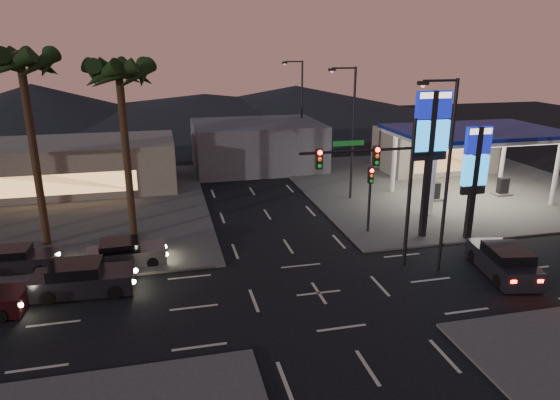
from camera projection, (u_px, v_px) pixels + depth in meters
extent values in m
plane|color=black|center=(319.00, 293.00, 24.18)|extent=(140.00, 140.00, 0.00)
cube|color=#47443F|center=(441.00, 185.00, 42.56)|extent=(24.00, 24.00, 0.12)
cube|color=#47443F|center=(36.00, 213.00, 35.48)|extent=(24.00, 24.00, 0.12)
cylinder|color=silver|center=(433.00, 182.00, 34.22)|extent=(0.36, 0.36, 5.00)
cylinder|color=silver|center=(556.00, 173.00, 36.43)|extent=(0.36, 0.36, 5.00)
cylinder|color=silver|center=(394.00, 163.00, 39.79)|extent=(0.36, 0.36, 5.00)
cylinder|color=silver|center=(503.00, 156.00, 42.00)|extent=(0.36, 0.36, 5.00)
cube|color=silver|center=(476.00, 133.00, 37.30)|extent=(12.00, 8.00, 0.50)
cube|color=white|center=(475.00, 137.00, 37.39)|extent=(11.60, 7.60, 0.06)
cube|color=navy|center=(476.00, 131.00, 37.26)|extent=(12.20, 8.20, 0.25)
cube|color=black|center=(434.00, 192.00, 37.96)|extent=(0.80, 0.50, 1.40)
cube|color=black|center=(503.00, 187.00, 39.28)|extent=(0.80, 0.50, 1.40)
cube|color=#726B5B|center=(434.00, 150.00, 47.06)|extent=(10.00, 6.00, 4.00)
cube|color=black|center=(428.00, 167.00, 29.82)|extent=(0.35, 0.35, 9.00)
cube|color=navy|center=(434.00, 105.00, 28.71)|extent=(2.20, 0.30, 1.60)
cube|color=white|center=(435.00, 95.00, 28.55)|extent=(1.98, 0.32, 0.35)
cube|color=#1782DB|center=(431.00, 136.00, 29.25)|extent=(2.20, 0.30, 1.80)
cube|color=black|center=(429.00, 156.00, 29.61)|extent=(2.09, 0.28, 0.50)
cube|color=black|center=(473.00, 185.00, 29.75)|extent=(0.35, 0.35, 7.00)
cube|color=navy|center=(478.00, 140.00, 28.94)|extent=(1.60, 0.30, 1.60)
cube|color=white|center=(480.00, 131.00, 28.77)|extent=(1.44, 0.32, 0.35)
cube|color=#1782DB|center=(475.00, 170.00, 29.48)|extent=(1.60, 0.30, 1.80)
cube|color=black|center=(472.00, 190.00, 29.84)|extent=(1.52, 0.28, 0.50)
cylinder|color=black|center=(409.00, 195.00, 26.06)|extent=(0.20, 0.20, 8.00)
cylinder|color=black|center=(358.00, 151.00, 24.65)|extent=(6.00, 0.14, 0.14)
cube|color=#0C3F14|center=(349.00, 143.00, 24.42)|extent=(1.60, 0.05, 0.25)
cube|color=black|center=(376.00, 156.00, 24.96)|extent=(0.32, 0.25, 1.00)
sphere|color=#FF0C07|center=(378.00, 150.00, 24.72)|extent=(0.22, 0.22, 0.22)
sphere|color=orange|center=(377.00, 156.00, 24.82)|extent=(0.20, 0.20, 0.20)
sphere|color=#0CB226|center=(377.00, 163.00, 24.92)|extent=(0.20, 0.20, 0.20)
cube|color=black|center=(319.00, 159.00, 24.29)|extent=(0.32, 0.25, 1.00)
sphere|color=#FF0C07|center=(320.00, 153.00, 24.06)|extent=(0.22, 0.22, 0.22)
sphere|color=orange|center=(320.00, 159.00, 24.16)|extent=(0.20, 0.20, 0.20)
sphere|color=#0CB226|center=(320.00, 166.00, 24.25)|extent=(0.20, 0.20, 0.20)
cylinder|color=black|center=(369.00, 203.00, 31.30)|extent=(0.16, 0.16, 4.00)
cube|color=black|center=(371.00, 175.00, 30.76)|extent=(0.32, 0.25, 1.00)
sphere|color=#FF0C07|center=(372.00, 171.00, 30.52)|extent=(0.22, 0.22, 0.22)
sphere|color=orange|center=(372.00, 176.00, 30.62)|extent=(0.20, 0.20, 0.20)
sphere|color=#0CB226|center=(371.00, 181.00, 30.72)|extent=(0.20, 0.20, 0.20)
cylinder|color=black|center=(447.00, 180.00, 25.16)|extent=(0.18, 0.18, 10.00)
cylinder|color=black|center=(441.00, 81.00, 23.50)|extent=(1.80, 0.12, 0.12)
cube|color=black|center=(423.00, 83.00, 23.33)|extent=(0.50, 0.25, 0.18)
sphere|color=#FFCC8C|center=(423.00, 86.00, 23.36)|extent=(0.20, 0.20, 0.20)
cylinder|color=black|center=(353.00, 136.00, 37.23)|extent=(0.18, 0.18, 10.00)
cylinder|color=black|center=(344.00, 68.00, 35.56)|extent=(1.80, 0.12, 0.12)
cube|color=black|center=(332.00, 70.00, 35.39)|extent=(0.50, 0.25, 0.18)
sphere|color=#FFCC8C|center=(332.00, 71.00, 35.43)|extent=(0.20, 0.20, 0.20)
cylinder|color=black|center=(302.00, 112.00, 50.22)|extent=(0.18, 0.18, 10.00)
cylinder|color=black|center=(294.00, 62.00, 48.56)|extent=(1.80, 0.12, 0.12)
cube|color=black|center=(285.00, 63.00, 48.39)|extent=(0.50, 0.25, 0.18)
sphere|color=#FFCC8C|center=(285.00, 64.00, 48.42)|extent=(0.20, 0.20, 0.20)
cylinder|color=black|center=(127.00, 158.00, 29.48)|extent=(0.44, 0.44, 10.20)
sphere|color=black|center=(118.00, 69.00, 27.96)|extent=(0.90, 0.90, 0.90)
cone|color=black|center=(143.00, 74.00, 28.33)|extent=(0.90, 2.74, 1.91)
cone|color=black|center=(136.00, 73.00, 29.10)|extent=(2.57, 2.57, 1.91)
cone|color=black|center=(120.00, 73.00, 29.25)|extent=(2.74, 0.90, 1.91)
cone|color=black|center=(103.00, 74.00, 28.70)|extent=(2.57, 2.57, 1.91)
cone|color=black|center=(95.00, 75.00, 27.76)|extent=(0.90, 2.74, 1.91)
cone|color=black|center=(100.00, 76.00, 26.99)|extent=(2.57, 2.57, 1.91)
cone|color=black|center=(117.00, 76.00, 26.84)|extent=(2.74, 0.90, 1.91)
cone|color=black|center=(135.00, 75.00, 27.40)|extent=(2.57, 2.57, 1.91)
cylinder|color=black|center=(35.00, 157.00, 28.29)|extent=(0.44, 0.44, 10.80)
sphere|color=black|center=(20.00, 59.00, 26.67)|extent=(0.90, 0.90, 0.90)
cone|color=black|center=(47.00, 64.00, 27.05)|extent=(0.90, 2.74, 1.91)
cone|color=black|center=(43.00, 64.00, 27.82)|extent=(2.57, 2.57, 1.91)
cone|color=black|center=(27.00, 63.00, 27.97)|extent=(2.74, 0.90, 1.91)
cone|color=black|center=(7.00, 64.00, 27.41)|extent=(2.57, 2.57, 1.91)
cone|color=black|center=(14.00, 65.00, 25.55)|extent=(2.74, 0.90, 1.91)
cone|color=black|center=(35.00, 65.00, 26.11)|extent=(2.57, 2.57, 1.91)
cube|color=#726B5B|center=(75.00, 166.00, 40.91)|extent=(16.00, 8.00, 4.00)
cube|color=#4C4C51|center=(257.00, 145.00, 48.10)|extent=(12.00, 9.00, 4.40)
cone|color=black|center=(34.00, 105.00, 73.44)|extent=(40.00, 40.00, 6.00)
cone|color=black|center=(295.00, 101.00, 82.44)|extent=(50.00, 50.00, 5.00)
cone|color=black|center=(204.00, 107.00, 79.27)|extent=(60.00, 60.00, 4.00)
cube|color=black|center=(84.00, 282.00, 24.07)|extent=(4.78, 2.18, 0.96)
cube|color=black|center=(76.00, 270.00, 23.82)|extent=(2.43, 1.92, 0.69)
cylinder|color=black|center=(119.00, 275.00, 25.26)|extent=(0.69, 0.29, 0.68)
cylinder|color=black|center=(115.00, 292.00, 23.56)|extent=(0.69, 0.29, 0.68)
cylinder|color=black|center=(56.00, 280.00, 24.73)|extent=(0.69, 0.29, 0.68)
cylinder|color=black|center=(47.00, 298.00, 23.03)|extent=(0.69, 0.29, 0.68)
sphere|color=#FFF2BF|center=(135.00, 270.00, 25.07)|extent=(0.23, 0.23, 0.23)
sphere|color=#FFF2BF|center=(133.00, 282.00, 23.87)|extent=(0.23, 0.23, 0.23)
cube|color=#FF140A|center=(35.00, 277.00, 24.20)|extent=(0.10, 0.27, 0.15)
cube|color=#FF140A|center=(28.00, 289.00, 23.00)|extent=(0.10, 0.27, 0.15)
cylinder|color=black|center=(14.00, 297.00, 23.19)|extent=(0.66, 0.29, 0.64)
cylinder|color=black|center=(0.00, 315.00, 21.59)|extent=(0.66, 0.29, 0.64)
sphere|color=#FFF2BF|center=(30.00, 292.00, 22.98)|extent=(0.22, 0.22, 0.22)
sphere|color=#FFF2BF|center=(21.00, 305.00, 21.84)|extent=(0.22, 0.22, 0.22)
cube|color=#4F4F51|center=(127.00, 256.00, 27.17)|extent=(4.25, 1.94, 0.85)
cube|color=black|center=(120.00, 247.00, 26.93)|extent=(2.16, 1.70, 0.62)
cylinder|color=black|center=(151.00, 251.00, 28.33)|extent=(0.62, 0.25, 0.61)
cylinder|color=black|center=(153.00, 262.00, 26.85)|extent=(0.62, 0.25, 0.61)
cylinder|color=black|center=(102.00, 256.00, 27.63)|extent=(0.62, 0.25, 0.61)
cylinder|color=black|center=(101.00, 268.00, 26.15)|extent=(0.62, 0.25, 0.61)
sphere|color=#FFF2BF|center=(165.00, 247.00, 28.22)|extent=(0.21, 0.21, 0.21)
sphere|color=#FFF2BF|center=(166.00, 254.00, 27.18)|extent=(0.21, 0.21, 0.21)
cube|color=#FF140A|center=(87.00, 253.00, 27.10)|extent=(0.09, 0.24, 0.13)
cube|color=#FF140A|center=(85.00, 262.00, 26.06)|extent=(0.09, 0.24, 0.13)
cube|color=black|center=(17.00, 262.00, 26.42)|extent=(3.97, 1.75, 0.80)
cube|color=black|center=(10.00, 253.00, 26.20)|extent=(2.00, 1.57, 0.58)
cylinder|color=black|center=(46.00, 258.00, 27.44)|extent=(0.58, 0.23, 0.57)
cylinder|color=black|center=(40.00, 270.00, 26.02)|extent=(0.58, 0.23, 0.57)
sphere|color=#FFF2BF|center=(59.00, 254.00, 27.29)|extent=(0.20, 0.20, 0.20)
sphere|color=#FFF2BF|center=(54.00, 262.00, 26.29)|extent=(0.20, 0.20, 0.20)
cube|color=black|center=(503.00, 263.00, 26.04)|extent=(2.87, 5.08, 0.98)
cube|color=black|center=(508.00, 254.00, 25.53)|extent=(2.26, 2.70, 0.71)
cylinder|color=black|center=(473.00, 256.00, 27.52)|extent=(0.39, 0.73, 0.70)
cylinder|color=black|center=(505.00, 256.00, 27.60)|extent=(0.39, 0.73, 0.70)
cylinder|color=black|center=(498.00, 281.00, 24.62)|extent=(0.39, 0.73, 0.70)
cylinder|color=black|center=(535.00, 280.00, 24.70)|extent=(0.39, 0.73, 0.70)
cube|color=#FF140A|center=(514.00, 282.00, 23.68)|extent=(0.28, 0.14, 0.15)
cube|color=#FF140A|center=(540.00, 281.00, 23.74)|extent=(0.28, 0.14, 0.15)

